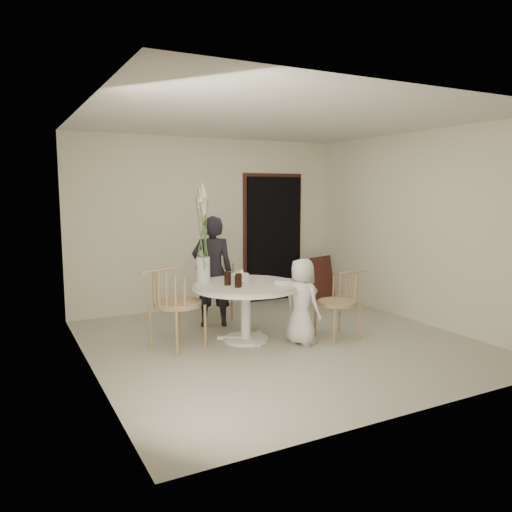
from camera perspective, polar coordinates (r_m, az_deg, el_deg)
name	(u,v)px	position (r m, az deg, el deg)	size (l,w,h in m)	color
ground	(280,342)	(6.33, 2.74, -9.78)	(4.50, 4.50, 0.00)	#BBB6A0
room_shell	(281,212)	(6.04, 2.84, 5.04)	(4.50, 4.50, 4.50)	silver
doorway	(274,239)	(8.55, 2.03, 1.97)	(1.00, 0.10, 2.10)	black
door_trim	(272,235)	(8.58, 1.90, 2.39)	(1.12, 0.03, 2.22)	#52251C
table	(246,293)	(6.22, -1.18, -4.20)	(1.33, 1.33, 0.73)	white
picture_frame	(322,277)	(8.80, 7.57, -2.44)	(0.55, 0.04, 0.73)	#52251C
chair_far	(218,277)	(7.54, -4.36, -2.41)	(0.64, 0.66, 0.90)	tan
chair_right	(345,295)	(6.50, 10.15, -4.36)	(0.53, 0.49, 0.86)	tan
chair_left	(168,297)	(5.92, -9.98, -4.62)	(0.73, 0.70, 1.00)	tan
girl	(212,271)	(6.91, -5.00, -1.77)	(0.56, 0.37, 1.54)	black
boy	(302,302)	(6.14, 5.29, -5.21)	(0.52, 0.34, 1.06)	silver
birthday_cake	(240,278)	(6.28, -1.81, -2.53)	(0.22, 0.22, 0.16)	silver
cola_tumbler_a	(237,281)	(5.95, -2.14, -2.93)	(0.07, 0.07, 0.14)	black
cola_tumbler_b	(239,280)	(5.97, -1.99, -2.77)	(0.08, 0.08, 0.17)	black
cola_tumbler_c	(228,278)	(6.10, -3.23, -2.56)	(0.08, 0.08, 0.17)	black
cola_tumbler_d	(227,279)	(6.10, -3.34, -2.65)	(0.07, 0.07, 0.15)	black
plate_stack	(283,282)	(6.18, 3.13, -2.95)	(0.23, 0.23, 0.06)	white
flower_vase	(203,243)	(6.28, -6.09, 1.43)	(0.17, 0.17, 1.27)	silver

